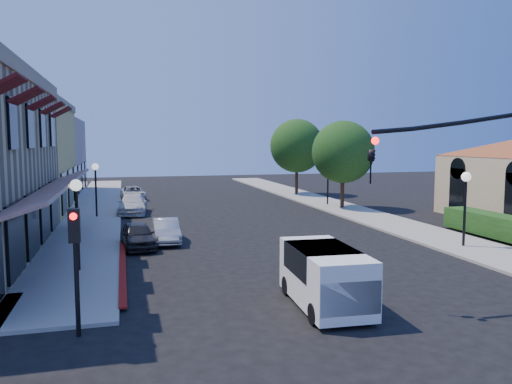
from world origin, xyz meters
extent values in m
plane|color=black|center=(0.00, 0.00, 0.00)|extent=(120.00, 120.00, 0.00)
cube|color=#9B998D|center=(-8.75, 27.00, 0.06)|extent=(3.50, 50.00, 0.12)
cube|color=#9B998D|center=(8.75, 27.00, 0.06)|extent=(3.50, 50.00, 0.12)
cube|color=maroon|center=(-6.90, 8.00, 0.00)|extent=(0.25, 10.00, 0.06)
cube|color=tan|center=(-10.65, 11.00, 7.80)|extent=(0.50, 18.20, 0.60)
cube|color=#561416|center=(-9.60, 11.00, 3.05)|extent=(1.75, 17.00, 0.67)
cube|color=#571115|center=(-9.95, 4.00, 6.55)|extent=(1.02, 1.50, 0.60)
cube|color=#571115|center=(-9.95, 7.40, 6.55)|extent=(1.02, 1.50, 0.60)
cube|color=#571115|center=(-9.95, 10.80, 6.55)|extent=(1.02, 1.50, 0.60)
cube|color=#571115|center=(-9.95, 14.20, 6.55)|extent=(1.02, 1.50, 0.60)
cube|color=#571115|center=(-9.95, 17.60, 6.55)|extent=(1.02, 1.50, 0.60)
cube|color=black|center=(-10.45, 6.90, 1.60)|extent=(0.12, 2.60, 2.60)
cube|color=black|center=(-10.45, 10.30, 1.60)|extent=(0.12, 2.60, 2.60)
cube|color=black|center=(-10.45, 13.70, 1.60)|extent=(0.12, 2.60, 2.60)
cube|color=black|center=(-10.45, 17.10, 1.60)|extent=(0.12, 2.60, 2.60)
cube|color=tan|center=(-15.50, 38.00, 3.50)|extent=(10.00, 12.00, 7.00)
cube|color=black|center=(14.45, 16.50, 1.80)|extent=(0.12, 1.40, 2.80)
cube|color=#1B3E11|center=(11.70, 9.00, 0.00)|extent=(1.40, 8.00, 1.10)
cylinder|color=black|center=(8.80, 22.00, 1.05)|extent=(0.28, 0.28, 2.10)
sphere|color=#1B3E11|center=(8.80, 22.00, 4.20)|extent=(4.56, 4.56, 4.56)
cylinder|color=black|center=(8.80, 32.00, 1.14)|extent=(0.28, 0.28, 2.27)
sphere|color=#1B3E11|center=(8.80, 32.00, 4.55)|extent=(4.94, 4.94, 4.94)
cylinder|color=black|center=(4.10, 1.50, 5.60)|extent=(7.80, 0.14, 0.14)
imported|color=black|center=(0.20, 1.50, 4.70)|extent=(0.20, 0.16, 1.00)
sphere|color=#FF0C0C|center=(0.20, 1.32, 5.00)|extent=(0.22, 0.22, 0.22)
cylinder|color=black|center=(-8.00, 1.50, 1.50)|extent=(0.12, 0.12, 3.00)
cube|color=black|center=(-8.00, 1.35, 2.90)|extent=(0.28, 0.22, 0.85)
sphere|color=#FF0C0C|center=(-8.00, 1.23, 3.15)|extent=(0.18, 0.18, 0.18)
cylinder|color=black|center=(-8.50, 8.00, 1.60)|extent=(0.12, 0.12, 3.20)
sphere|color=white|center=(-8.50, 8.00, 3.35)|extent=(0.44, 0.44, 0.44)
cylinder|color=black|center=(-8.50, 22.00, 1.60)|extent=(0.12, 0.12, 3.20)
sphere|color=white|center=(-8.50, 22.00, 3.35)|extent=(0.44, 0.44, 0.44)
cylinder|color=black|center=(8.50, 8.00, 1.60)|extent=(0.12, 0.12, 3.20)
sphere|color=white|center=(8.50, 8.00, 3.35)|extent=(0.44, 0.44, 0.44)
cylinder|color=black|center=(8.50, 24.00, 1.60)|extent=(0.12, 0.12, 3.20)
sphere|color=white|center=(8.50, 24.00, 3.35)|extent=(0.44, 0.44, 0.44)
cube|color=white|center=(-1.00, 2.00, 0.96)|extent=(1.94, 4.12, 1.65)
cube|color=white|center=(-1.09, 0.26, 0.87)|extent=(1.72, 0.63, 0.92)
cube|color=black|center=(-1.07, 0.58, 1.33)|extent=(1.56, 0.17, 0.83)
cube|color=black|center=(-0.99, 2.27, 1.38)|extent=(1.88, 2.47, 0.83)
cylinder|color=black|center=(-1.85, 0.67, 0.30)|extent=(0.26, 0.62, 0.61)
cylinder|color=black|center=(-1.71, 3.41, 0.30)|extent=(0.26, 0.62, 0.61)
cylinder|color=black|center=(-0.29, 0.59, 0.30)|extent=(0.26, 0.62, 0.61)
cylinder|color=black|center=(-0.15, 3.33, 0.30)|extent=(0.26, 0.62, 0.61)
imported|color=black|center=(-6.20, 12.00, 0.60)|extent=(1.76, 3.66, 1.21)
imported|color=#A9ACAE|center=(-4.80, 13.00, 0.58)|extent=(1.24, 3.50, 1.15)
imported|color=silver|center=(-6.20, 23.40, 0.66)|extent=(2.24, 4.71, 1.33)
imported|color=#AFB2B5|center=(-6.00, 32.00, 0.57)|extent=(2.19, 4.20, 1.13)
camera|label=1|loc=(-6.80, -11.62, 4.99)|focal=35.00mm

